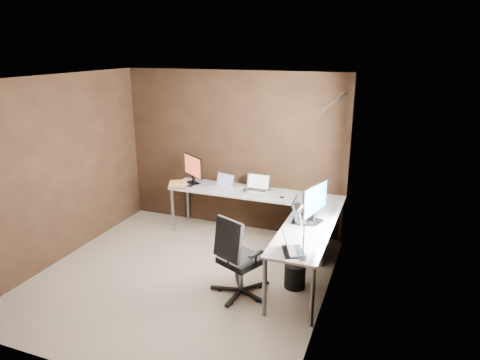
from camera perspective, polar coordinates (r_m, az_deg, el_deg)
name	(u,v)px	position (r m, az deg, el deg)	size (l,w,h in m)	color
room	(206,184)	(5.09, -4.57, -0.56)	(3.60, 3.60, 2.50)	tan
desk	(269,209)	(5.98, 3.91, -3.83)	(2.65, 2.25, 0.73)	white
drawer_pedestal	(311,237)	(6.10, 9.45, -7.45)	(0.42, 0.50, 0.60)	white
monitor_left	(193,168)	(6.84, -6.27, 1.61)	(0.44, 0.32, 0.45)	black
monitor_right	(315,201)	(5.37, 9.98, -2.79)	(0.21, 0.59, 0.49)	black
laptop_white	(223,185)	(6.64, -2.29, -0.67)	(0.36, 0.30, 0.21)	white
laptop_silver	(257,187)	(6.50, 2.24, -1.01)	(0.39, 0.28, 0.25)	silver
laptop_black_big	(301,215)	(5.51, 8.19, -4.68)	(0.31, 0.42, 0.26)	black
laptop_black_small	(290,248)	(4.66, 6.73, -9.05)	(0.31, 0.36, 0.20)	black
book_stack	(178,184)	(6.75, -8.26, -0.58)	(0.33, 0.30, 0.09)	#996952
mouse_left	(190,186)	(6.74, -6.67, -0.78)	(0.09, 0.06, 0.04)	black
mouse_corner	(282,197)	(6.23, 5.59, -2.31)	(0.07, 0.05, 0.03)	black
desk_lamp	(299,224)	(4.47, 7.91, -5.81)	(0.19, 0.22, 0.58)	slate
office_chair	(239,272)	(5.16, -0.13, -12.17)	(0.58, 0.61, 1.01)	black
wastebasket	(295,276)	(5.42, 7.32, -12.54)	(0.26, 0.26, 0.30)	black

